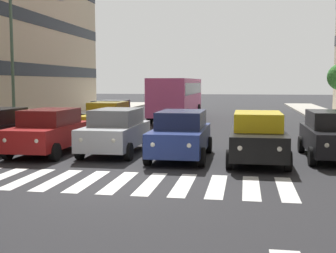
# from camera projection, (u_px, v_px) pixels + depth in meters

# --- Properties ---
(ground_plane) EXTENTS (180.00, 180.00, 0.00)m
(ground_plane) POSITION_uv_depth(u_px,v_px,m) (119.00, 182.00, 12.38)
(ground_plane) COLOR #262628
(crosswalk_markings) EXTENTS (9.45, 2.80, 0.01)m
(crosswalk_markings) POSITION_uv_depth(u_px,v_px,m) (119.00, 182.00, 12.38)
(crosswalk_markings) COLOR silver
(crosswalk_markings) RESTS_ON ground_plane
(car_0) EXTENTS (2.02, 4.44, 1.72)m
(car_0) POSITION_uv_depth(u_px,v_px,m) (333.00, 135.00, 16.03)
(car_0) COLOR black
(car_0) RESTS_ON ground_plane
(car_1) EXTENTS (2.02, 4.44, 1.72)m
(car_1) POSITION_uv_depth(u_px,v_px,m) (258.00, 137.00, 15.44)
(car_1) COLOR black
(car_1) RESTS_ON ground_plane
(car_2) EXTENTS (2.02, 4.44, 1.72)m
(car_2) POSITION_uv_depth(u_px,v_px,m) (181.00, 134.00, 16.17)
(car_2) COLOR navy
(car_2) RESTS_ON ground_plane
(car_3) EXTENTS (2.02, 4.44, 1.72)m
(car_3) POSITION_uv_depth(u_px,v_px,m) (116.00, 131.00, 17.33)
(car_3) COLOR #B2B7BC
(car_3) RESTS_ON ground_plane
(car_4) EXTENTS (2.02, 4.44, 1.72)m
(car_4) POSITION_uv_depth(u_px,v_px,m) (49.00, 131.00, 17.23)
(car_4) COLOR maroon
(car_4) RESTS_ON ground_plane
(car_row2_0) EXTENTS (2.02, 4.44, 1.72)m
(car_row2_0) POSITION_uv_depth(u_px,v_px,m) (108.00, 118.00, 23.35)
(car_row2_0) COLOR gold
(car_row2_0) RESTS_ON ground_plane
(car_row2_1) EXTENTS (2.02, 4.44, 1.72)m
(car_row2_1) POSITION_uv_depth(u_px,v_px,m) (111.00, 115.00, 25.34)
(car_row2_1) COLOR #474C51
(car_row2_1) RESTS_ON ground_plane
(bus_behind_traffic) EXTENTS (2.78, 10.50, 3.00)m
(bus_behind_traffic) POSITION_uv_depth(u_px,v_px,m) (177.00, 94.00, 32.80)
(bus_behind_traffic) COLOR #DB5193
(bus_behind_traffic) RESTS_ON ground_plane
(street_lamp_right) EXTENTS (3.14, 0.28, 7.11)m
(street_lamp_right) POSITION_uv_depth(u_px,v_px,m) (21.00, 48.00, 23.50)
(street_lamp_right) COLOR #4C6B56
(street_lamp_right) RESTS_ON sidewalk_right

